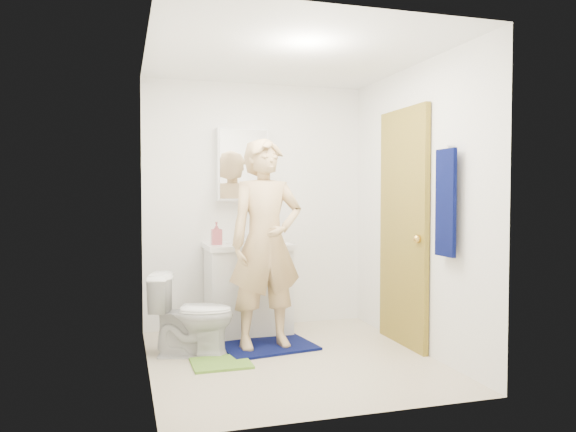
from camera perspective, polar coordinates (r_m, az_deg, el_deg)
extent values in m
cube|color=beige|center=(4.61, 0.28, -14.44)|extent=(2.20, 2.40, 0.02)
cube|color=white|center=(4.55, 0.29, 16.19)|extent=(2.20, 2.40, 0.02)
cube|color=white|center=(5.59, -3.30, 1.09)|extent=(2.20, 0.02, 2.40)
cube|color=white|center=(3.28, 6.40, 0.21)|extent=(2.20, 0.02, 2.40)
cube|color=white|center=(4.23, -14.25, 0.63)|extent=(0.02, 2.40, 2.40)
cube|color=white|center=(4.86, 12.93, 0.85)|extent=(0.02, 2.40, 2.40)
cube|color=white|center=(5.34, -4.13, -7.60)|extent=(0.75, 0.55, 0.80)
cube|color=white|center=(5.29, -4.14, -3.06)|extent=(0.79, 0.59, 0.05)
cylinder|color=white|center=(5.29, -4.14, -2.90)|extent=(0.40, 0.40, 0.03)
cylinder|color=silver|center=(5.46, -4.55, -2.00)|extent=(0.03, 0.03, 0.12)
cube|color=white|center=(5.49, -4.67, 5.23)|extent=(0.50, 0.12, 0.70)
cube|color=white|center=(5.43, -4.53, 5.27)|extent=(0.46, 0.01, 0.66)
cube|color=#A28A2C|center=(4.97, 11.61, -1.13)|extent=(0.05, 0.80, 2.05)
sphere|color=gold|center=(4.68, 13.02, -2.27)|extent=(0.07, 0.07, 0.07)
cube|color=#070D44|center=(4.32, 15.73, 1.31)|extent=(0.03, 0.24, 0.80)
cylinder|color=silver|center=(4.36, 16.23, 6.84)|extent=(0.06, 0.02, 0.02)
imported|color=white|center=(4.69, -9.70, -9.81)|extent=(0.73, 0.53, 0.67)
cube|color=#070D44|center=(4.93, -2.07, -13.09)|extent=(0.84, 0.66, 0.02)
cube|color=#6AA236|center=(4.50, -6.82, -14.63)|extent=(0.45, 0.38, 0.02)
imported|color=#B95661|center=(5.17, -7.28, -1.75)|extent=(0.09, 0.10, 0.21)
imported|color=#684394|center=(5.45, -1.39, -2.15)|extent=(0.12, 0.12, 0.09)
imported|color=tan|center=(4.73, -2.26, -2.76)|extent=(0.68, 0.48, 1.76)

